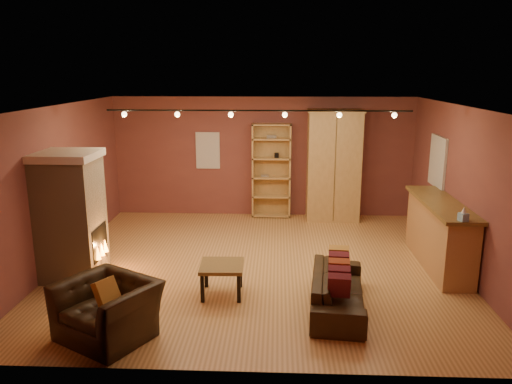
{
  "coord_description": "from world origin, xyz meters",
  "views": [
    {
      "loc": [
        0.35,
        -8.34,
        3.38
      ],
      "look_at": [
        -0.03,
        0.2,
        1.3
      ],
      "focal_mm": 35.0,
      "sensor_mm": 36.0,
      "label": 1
    }
  ],
  "objects_px": {
    "armchair": "(107,300)",
    "bar_counter": "(439,233)",
    "coffee_table": "(222,269)",
    "loveseat": "(338,283)",
    "fireplace": "(71,215)",
    "bookcase": "(271,170)",
    "armoire": "(334,165)"
  },
  "relations": [
    {
      "from": "fireplace",
      "to": "coffee_table",
      "type": "xyz_separation_m",
      "value": [
        2.55,
        -0.62,
        -0.64
      ]
    },
    {
      "from": "loveseat",
      "to": "armchair",
      "type": "height_order",
      "value": "armchair"
    },
    {
      "from": "armoire",
      "to": "bar_counter",
      "type": "relative_size",
      "value": 1.03
    },
    {
      "from": "fireplace",
      "to": "bookcase",
      "type": "bearing_deg",
      "value": 49.03
    },
    {
      "from": "loveseat",
      "to": "coffee_table",
      "type": "relative_size",
      "value": 2.86
    },
    {
      "from": "armoire",
      "to": "coffee_table",
      "type": "xyz_separation_m",
      "value": [
        -2.12,
        -4.15,
        -0.85
      ]
    },
    {
      "from": "armchair",
      "to": "bookcase",
      "type": "bearing_deg",
      "value": 100.55
    },
    {
      "from": "armoire",
      "to": "coffee_table",
      "type": "distance_m",
      "value": 4.73
    },
    {
      "from": "loveseat",
      "to": "armoire",
      "type": "bearing_deg",
      "value": 1.31
    },
    {
      "from": "armchair",
      "to": "bar_counter",
      "type": "bearing_deg",
      "value": 58.17
    },
    {
      "from": "bookcase",
      "to": "bar_counter",
      "type": "distance_m",
      "value": 4.28
    },
    {
      "from": "fireplace",
      "to": "armchair",
      "type": "bearing_deg",
      "value": -57.88
    },
    {
      "from": "fireplace",
      "to": "armchair",
      "type": "height_order",
      "value": "fireplace"
    },
    {
      "from": "fireplace",
      "to": "coffee_table",
      "type": "distance_m",
      "value": 2.7
    },
    {
      "from": "armchair",
      "to": "coffee_table",
      "type": "relative_size",
      "value": 2.03
    },
    {
      "from": "armchair",
      "to": "coffee_table",
      "type": "distance_m",
      "value": 1.87
    },
    {
      "from": "fireplace",
      "to": "loveseat",
      "type": "height_order",
      "value": "fireplace"
    },
    {
      "from": "armchair",
      "to": "coffee_table",
      "type": "bearing_deg",
      "value": 74.72
    },
    {
      "from": "armoire",
      "to": "armchair",
      "type": "bearing_deg",
      "value": -122.32
    },
    {
      "from": "bar_counter",
      "to": "armchair",
      "type": "relative_size",
      "value": 1.79
    },
    {
      "from": "coffee_table",
      "to": "loveseat",
      "type": "bearing_deg",
      "value": -12.27
    },
    {
      "from": "loveseat",
      "to": "armchair",
      "type": "xyz_separation_m",
      "value": [
        -3.07,
        -0.93,
        0.12
      ]
    },
    {
      "from": "armoire",
      "to": "armchair",
      "type": "relative_size",
      "value": 1.85
    },
    {
      "from": "bar_counter",
      "to": "armchair",
      "type": "xyz_separation_m",
      "value": [
        -5.03,
        -2.66,
        -0.09
      ]
    },
    {
      "from": "fireplace",
      "to": "loveseat",
      "type": "distance_m",
      "value": 4.45
    },
    {
      "from": "bookcase",
      "to": "armchair",
      "type": "relative_size",
      "value": 1.61
    },
    {
      "from": "fireplace",
      "to": "armoire",
      "type": "xyz_separation_m",
      "value": [
        4.66,
        3.53,
        0.22
      ]
    },
    {
      "from": "coffee_table",
      "to": "armchair",
      "type": "bearing_deg",
      "value": -135.55
    },
    {
      "from": "armoire",
      "to": "armchair",
      "type": "distance_m",
      "value": 6.5
    },
    {
      "from": "fireplace",
      "to": "bookcase",
      "type": "relative_size",
      "value": 0.96
    },
    {
      "from": "loveseat",
      "to": "coffee_table",
      "type": "height_order",
      "value": "loveseat"
    },
    {
      "from": "bookcase",
      "to": "fireplace",
      "type": "bearing_deg",
      "value": -130.97
    }
  ]
}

